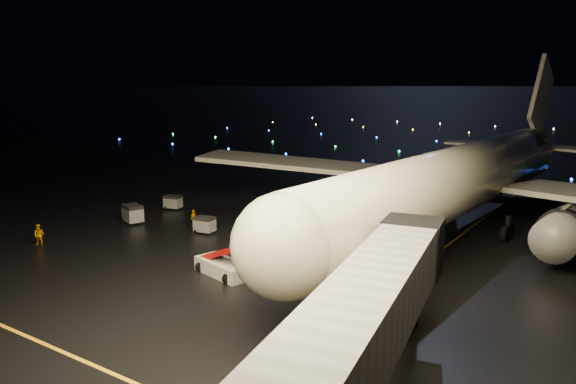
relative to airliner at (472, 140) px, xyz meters
name	(u,v)px	position (x,y,z in m)	size (l,w,h in m)	color
lane_centre	(424,263)	(0.30, -12.27, -8.63)	(0.25, 80.00, 0.02)	gold
airliner	(472,140)	(0.00, 0.00, 0.00)	(60.99, 57.95, 17.28)	silver
belt_loader	(223,253)	(-11.20, -23.24, -6.92)	(7.08, 1.93, 3.43)	silver
crew_b	(39,235)	(-29.38, -26.43, -7.69)	(0.92, 0.72, 1.90)	orange
crew_c	(194,218)	(-22.77, -14.03, -7.81)	(0.98, 0.41, 1.67)	orange
safety_cone_0	(329,250)	(-7.21, -14.29, -8.36)	(0.49, 0.49, 0.55)	#E55100
safety_cone_1	(388,227)	(-6.22, -4.49, -8.37)	(0.48, 0.48, 0.54)	#E55100
safety_cone_2	(278,227)	(-15.00, -10.63, -8.39)	(0.45, 0.45, 0.51)	#E55100
safety_cone_3	(294,189)	(-24.10, 6.16, -8.36)	(0.49, 0.49, 0.56)	#E55100
taxiway_lights	(518,143)	(-11.70, 78.73, -8.46)	(164.00, 92.00, 0.36)	black
baggage_cart_0	(205,225)	(-20.16, -15.33, -7.87)	(1.81, 1.27, 1.54)	gray
baggage_cart_1	(133,214)	(-28.67, -16.60, -7.72)	(2.17, 1.52, 1.85)	gray
baggage_cart_2	(173,202)	(-29.75, -9.93, -7.88)	(1.80, 1.26, 1.53)	gray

